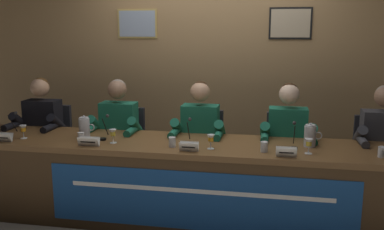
{
  "coord_description": "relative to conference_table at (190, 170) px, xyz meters",
  "views": [
    {
      "loc": [
        0.67,
        -3.63,
        1.72
      ],
      "look_at": [
        0.0,
        0.0,
        0.98
      ],
      "focal_mm": 40.26,
      "sensor_mm": 36.0,
      "label": 1
    }
  ],
  "objects": [
    {
      "name": "nameplate_far_left",
      "position": [
        -1.67,
        -0.16,
        0.26
      ],
      "size": [
        0.16,
        0.06,
        0.08
      ],
      "color": "white",
      "rests_on": "conference_table"
    },
    {
      "name": "panelist_left",
      "position": [
        -0.85,
        0.48,
        0.2
      ],
      "size": [
        0.51,
        0.48,
        1.23
      ],
      "color": "black",
      "rests_on": "ground_plane"
    },
    {
      "name": "wall_back_panelled",
      "position": [
        -0.0,
        1.36,
        0.79
      ],
      "size": [
        5.71,
        0.14,
        2.6
      ],
      "color": "#937047",
      "rests_on": "ground_plane"
    },
    {
      "name": "chair_far_right",
      "position": [
        1.68,
        0.68,
        -0.07
      ],
      "size": [
        0.44,
        0.44,
        0.9
      ],
      "color": "black",
      "rests_on": "ground_plane"
    },
    {
      "name": "panelist_far_right",
      "position": [
        1.68,
        0.48,
        0.2
      ],
      "size": [
        0.51,
        0.48,
        1.23
      ],
      "color": "black",
      "rests_on": "ground_plane"
    },
    {
      "name": "water_pitcher_right_side",
      "position": [
        1.01,
        0.17,
        0.31
      ],
      "size": [
        0.15,
        0.1,
        0.21
      ],
      "color": "silver",
      "rests_on": "conference_table"
    },
    {
      "name": "water_cup_far_right",
      "position": [
        1.54,
        -0.05,
        0.26
      ],
      "size": [
        0.06,
        0.06,
        0.08
      ],
      "color": "silver",
      "rests_on": "conference_table"
    },
    {
      "name": "chair_left",
      "position": [
        -0.85,
        0.68,
        -0.07
      ],
      "size": [
        0.44,
        0.44,
        0.9
      ],
      "color": "black",
      "rests_on": "ground_plane"
    },
    {
      "name": "microphone_far_left",
      "position": [
        -1.73,
        0.07,
        0.29
      ],
      "size": [
        0.06,
        0.17,
        0.22
      ],
      "color": "black",
      "rests_on": "conference_table"
    },
    {
      "name": "panelist_far_left",
      "position": [
        -1.69,
        0.48,
        0.2
      ],
      "size": [
        0.51,
        0.48,
        1.23
      ],
      "color": "black",
      "rests_on": "ground_plane"
    },
    {
      "name": "chair_center",
      "position": [
        -0.0,
        0.68,
        -0.07
      ],
      "size": [
        0.44,
        0.44,
        0.9
      ],
      "color": "black",
      "rests_on": "ground_plane"
    },
    {
      "name": "water_cup_left",
      "position": [
        -0.98,
        -0.03,
        0.26
      ],
      "size": [
        0.06,
        0.06,
        0.08
      ],
      "color": "silver",
      "rests_on": "conference_table"
    },
    {
      "name": "nameplate_center",
      "position": [
        0.02,
        -0.16,
        0.26
      ],
      "size": [
        0.16,
        0.06,
        0.08
      ],
      "color": "white",
      "rests_on": "conference_table"
    },
    {
      "name": "water_cup_center",
      "position": [
        -0.14,
        -0.05,
        0.26
      ],
      "size": [
        0.06,
        0.06,
        0.08
      ],
      "color": "silver",
      "rests_on": "conference_table"
    },
    {
      "name": "chair_far_left",
      "position": [
        -1.69,
        0.68,
        -0.07
      ],
      "size": [
        0.44,
        0.44,
        0.9
      ],
      "color": "black",
      "rests_on": "ground_plane"
    },
    {
      "name": "juice_glass_far_left",
      "position": [
        -1.56,
        -0.02,
        0.3
      ],
      "size": [
        0.06,
        0.06,
        0.12
      ],
      "color": "white",
      "rests_on": "conference_table"
    },
    {
      "name": "nameplate_left",
      "position": [
        -0.86,
        -0.16,
        0.26
      ],
      "size": [
        0.19,
        0.06,
        0.08
      ],
      "color": "white",
      "rests_on": "conference_table"
    },
    {
      "name": "nameplate_right",
      "position": [
        0.81,
        -0.18,
        0.26
      ],
      "size": [
        0.16,
        0.06,
        0.08
      ],
      "color": "white",
      "rests_on": "conference_table"
    },
    {
      "name": "panelist_right",
      "position": [
        0.84,
        0.48,
        0.2
      ],
      "size": [
        0.51,
        0.48,
        1.23
      ],
      "color": "black",
      "rests_on": "ground_plane"
    },
    {
      "name": "conference_table",
      "position": [
        0.0,
        0.0,
        0.0
      ],
      "size": [
        4.51,
        0.77,
        0.73
      ],
      "color": "brown",
      "rests_on": "ground_plane"
    },
    {
      "name": "water_pitcher_left_side",
      "position": [
        -1.02,
        0.12,
        0.31
      ],
      "size": [
        0.15,
        0.1,
        0.21
      ],
      "color": "silver",
      "rests_on": "conference_table"
    },
    {
      "name": "water_cup_right",
      "position": [
        0.63,
        -0.06,
        0.26
      ],
      "size": [
        0.06,
        0.06,
        0.08
      ],
      "color": "silver",
      "rests_on": "conference_table"
    },
    {
      "name": "microphone_left",
      "position": [
        -0.81,
        0.1,
        0.29
      ],
      "size": [
        0.06,
        0.17,
        0.22
      ],
      "color": "black",
      "rests_on": "conference_table"
    },
    {
      "name": "juice_glass_left",
      "position": [
        -0.69,
        -0.02,
        0.3
      ],
      "size": [
        0.06,
        0.06,
        0.12
      ],
      "color": "white",
      "rests_on": "conference_table"
    },
    {
      "name": "panelist_center",
      "position": [
        -0.0,
        0.48,
        0.2
      ],
      "size": [
        0.51,
        0.48,
        1.23
      ],
      "color": "black",
      "rests_on": "ground_plane"
    },
    {
      "name": "ground_plane",
      "position": [
        -0.0,
        0.12,
        -0.51
      ],
      "size": [
        12.0,
        12.0,
        0.0
      ],
      "primitive_type": "plane",
      "color": "gray"
    },
    {
      "name": "juice_glass_right",
      "position": [
        0.99,
        -0.05,
        0.3
      ],
      "size": [
        0.06,
        0.06,
        0.12
      ],
      "color": "white",
      "rests_on": "conference_table"
    },
    {
      "name": "microphone_right",
      "position": [
        0.88,
        0.1,
        0.29
      ],
      "size": [
        0.06,
        0.17,
        0.22
      ],
      "color": "black",
      "rests_on": "conference_table"
    },
    {
      "name": "chair_right",
      "position": [
        0.84,
        0.68,
        -0.07
      ],
      "size": [
        0.44,
        0.44,
        0.9
      ],
      "color": "black",
      "rests_on": "ground_plane"
    },
    {
      "name": "juice_glass_center",
      "position": [
        0.19,
        -0.05,
        0.3
      ],
      "size": [
        0.06,
        0.06,
        0.12
      ],
      "color": "white",
      "rests_on": "conference_table"
    },
    {
      "name": "microphone_center",
      "position": [
        -0.03,
        0.08,
        0.29
      ],
      "size": [
        0.06,
        0.17,
        0.22
      ],
      "color": "black",
      "rests_on": "conference_table"
    }
  ]
}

